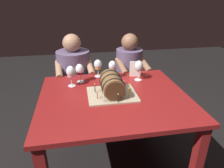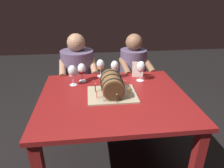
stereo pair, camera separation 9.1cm
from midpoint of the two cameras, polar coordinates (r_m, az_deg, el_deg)
ground_plane at (r=2.15m, az=1.73°, el=-21.48°), size 8.00×8.00×0.00m
dining_table at (r=1.75m, az=2.00°, el=-6.54°), size 1.21×1.03×0.76m
barrel_cake at (r=1.67m, az=1.56°, el=-0.52°), size 0.40×0.33×0.19m
wine_glass_red at (r=1.93m, az=-7.09°, el=4.07°), size 0.08×0.08×0.18m
wine_glass_amber at (r=2.04m, az=-1.98°, el=5.29°), size 0.08×0.08×0.18m
wine_glass_white at (r=1.98m, az=2.06°, el=4.92°), size 0.07×0.07×0.18m
wine_glass_rose at (r=1.86m, az=-9.61°, el=3.41°), size 0.08×0.08×0.19m
wine_glass_empty at (r=1.95m, az=9.38°, el=4.63°), size 0.08×0.08×0.20m
menu_card at (r=2.05m, az=8.43°, el=3.99°), size 0.11×0.04×0.16m
person_seated_left at (r=2.46m, az=-8.12°, el=-0.01°), size 0.43×0.51×1.13m
person_seated_right at (r=2.54m, az=6.67°, el=-0.17°), size 0.37×0.47×1.12m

